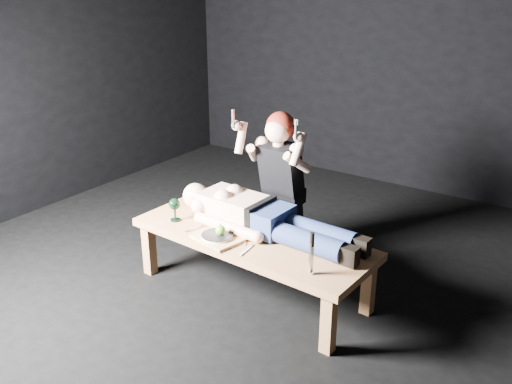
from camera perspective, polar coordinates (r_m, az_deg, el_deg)
ground at (r=4.17m, az=0.25°, el=-9.07°), size 5.00×5.00×0.00m
back_wall at (r=5.85m, az=14.81°, el=14.84°), size 5.00×0.00×5.00m
table at (r=3.93m, az=-0.42°, el=-7.36°), size 1.74×0.72×0.45m
lying_man at (r=3.82m, az=1.14°, el=-2.38°), size 1.63×0.56×0.25m
kneeling_woman at (r=4.32m, az=3.08°, el=1.03°), size 0.65×0.73×1.22m
serving_tray at (r=3.76m, az=-3.99°, el=-4.75°), size 0.36×0.29×0.02m
plate at (r=3.75m, az=-4.00°, el=-4.51°), size 0.25×0.25×0.02m
apple at (r=3.73m, az=-3.65°, el=-3.94°), size 0.07×0.07×0.07m
goblet at (r=4.04m, az=-8.34°, el=-1.81°), size 0.09×0.09×0.17m
fork_flat at (r=3.93m, az=-6.19°, el=-3.72°), size 0.06×0.18×0.01m
knife_flat at (r=3.61m, az=-0.96°, el=-5.99°), size 0.04×0.18×0.01m
spoon_flat at (r=3.76m, az=-1.19°, el=-4.83°), size 0.12×0.16×0.01m
carving_knife at (r=3.30m, az=5.73°, el=-6.32°), size 0.04×0.04×0.27m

